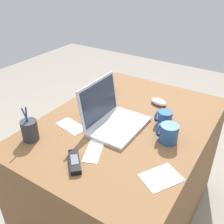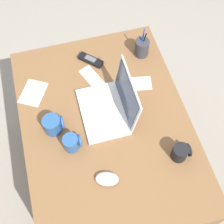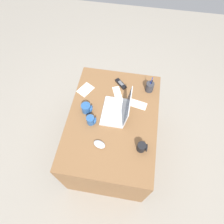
{
  "view_description": "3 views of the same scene",
  "coord_description": "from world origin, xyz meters",
  "px_view_note": "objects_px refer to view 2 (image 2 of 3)",
  "views": [
    {
      "loc": [
        -1.02,
        -0.57,
        1.5
      ],
      "look_at": [
        -0.08,
        0.04,
        0.83
      ],
      "focal_mm": 41.37,
      "sensor_mm": 36.0,
      "label": 1
    },
    {
      "loc": [
        0.68,
        -0.15,
        2.13
      ],
      "look_at": [
        -0.02,
        0.04,
        0.81
      ],
      "focal_mm": 49.59,
      "sensor_mm": 36.0,
      "label": 2
    },
    {
      "loc": [
        0.89,
        0.15,
        2.39
      ],
      "look_at": [
        -0.03,
        -0.01,
        0.8
      ],
      "focal_mm": 32.43,
      "sensor_mm": 36.0,
      "label": 3
    }
  ],
  "objects_px": {
    "laptop": "(110,106)",
    "coffee_mug_white": "(72,143)",
    "computer_mouse": "(107,179)",
    "coffee_mug_spare": "(53,125)",
    "cordless_phone": "(91,60)",
    "coffee_mug_tall": "(181,152)",
    "pen_holder": "(142,48)"
  },
  "relations": [
    {
      "from": "laptop",
      "to": "coffee_mug_spare",
      "type": "xyz_separation_m",
      "value": [
        0.03,
        -0.29,
        -0.0
      ]
    },
    {
      "from": "coffee_mug_white",
      "to": "coffee_mug_tall",
      "type": "bearing_deg",
      "value": 69.35
    },
    {
      "from": "laptop",
      "to": "computer_mouse",
      "type": "height_order",
      "value": "laptop"
    },
    {
      "from": "computer_mouse",
      "to": "coffee_mug_tall",
      "type": "relative_size",
      "value": 1.23
    },
    {
      "from": "computer_mouse",
      "to": "cordless_phone",
      "type": "height_order",
      "value": "computer_mouse"
    },
    {
      "from": "coffee_mug_tall",
      "to": "pen_holder",
      "type": "relative_size",
      "value": 0.48
    },
    {
      "from": "laptop",
      "to": "coffee_mug_tall",
      "type": "bearing_deg",
      "value": 37.94
    },
    {
      "from": "pen_holder",
      "to": "coffee_mug_white",
      "type": "bearing_deg",
      "value": -47.08
    },
    {
      "from": "cordless_phone",
      "to": "pen_holder",
      "type": "height_order",
      "value": "pen_holder"
    },
    {
      "from": "coffee_mug_spare",
      "to": "pen_holder",
      "type": "distance_m",
      "value": 0.66
    },
    {
      "from": "cordless_phone",
      "to": "coffee_mug_tall",
      "type": "bearing_deg",
      "value": 22.56
    },
    {
      "from": "cordless_phone",
      "to": "coffee_mug_white",
      "type": "bearing_deg",
      "value": -22.84
    },
    {
      "from": "coffee_mug_tall",
      "to": "laptop",
      "type": "bearing_deg",
      "value": -142.06
    },
    {
      "from": "coffee_mug_white",
      "to": "coffee_mug_tall",
      "type": "relative_size",
      "value": 0.99
    },
    {
      "from": "laptop",
      "to": "coffee_mug_spare",
      "type": "height_order",
      "value": "laptop"
    },
    {
      "from": "coffee_mug_white",
      "to": "pen_holder",
      "type": "xyz_separation_m",
      "value": [
        -0.46,
        0.49,
        0.01
      ]
    },
    {
      "from": "coffee_mug_white",
      "to": "pen_holder",
      "type": "height_order",
      "value": "pen_holder"
    },
    {
      "from": "laptop",
      "to": "pen_holder",
      "type": "bearing_deg",
      "value": 139.6
    },
    {
      "from": "coffee_mug_spare",
      "to": "cordless_phone",
      "type": "xyz_separation_m",
      "value": [
        -0.36,
        0.27,
        -0.03
      ]
    },
    {
      "from": "coffee_mug_white",
      "to": "computer_mouse",
      "type": "bearing_deg",
      "value": 29.96
    },
    {
      "from": "coffee_mug_tall",
      "to": "cordless_phone",
      "type": "bearing_deg",
      "value": -157.44
    },
    {
      "from": "coffee_mug_white",
      "to": "pen_holder",
      "type": "relative_size",
      "value": 0.48
    },
    {
      "from": "coffee_mug_tall",
      "to": "pen_holder",
      "type": "height_order",
      "value": "pen_holder"
    },
    {
      "from": "laptop",
      "to": "coffee_mug_white",
      "type": "relative_size",
      "value": 3.7
    },
    {
      "from": "pen_holder",
      "to": "cordless_phone",
      "type": "bearing_deg",
      "value": -94.3
    },
    {
      "from": "computer_mouse",
      "to": "coffee_mug_white",
      "type": "xyz_separation_m",
      "value": [
        -0.2,
        -0.12,
        0.03
      ]
    },
    {
      "from": "coffee_mug_tall",
      "to": "cordless_phone",
      "type": "distance_m",
      "value": 0.71
    },
    {
      "from": "coffee_mug_spare",
      "to": "cordless_phone",
      "type": "height_order",
      "value": "coffee_mug_spare"
    },
    {
      "from": "coffee_mug_white",
      "to": "coffee_mug_tall",
      "type": "height_order",
      "value": "same"
    },
    {
      "from": "computer_mouse",
      "to": "cordless_phone",
      "type": "bearing_deg",
      "value": -167.79
    },
    {
      "from": "computer_mouse",
      "to": "coffee_mug_white",
      "type": "bearing_deg",
      "value": -130.74
    },
    {
      "from": "computer_mouse",
      "to": "coffee_mug_tall",
      "type": "height_order",
      "value": "coffee_mug_tall"
    }
  ]
}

